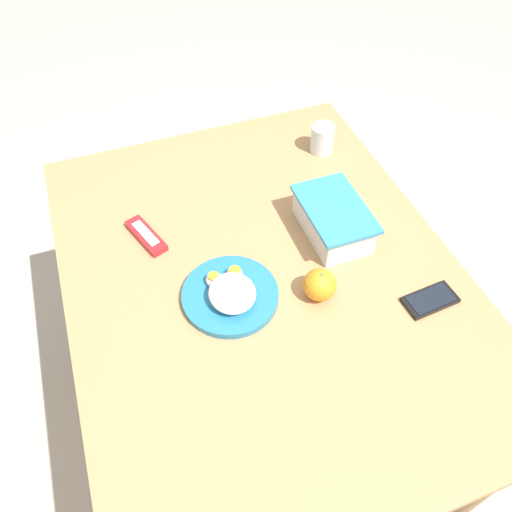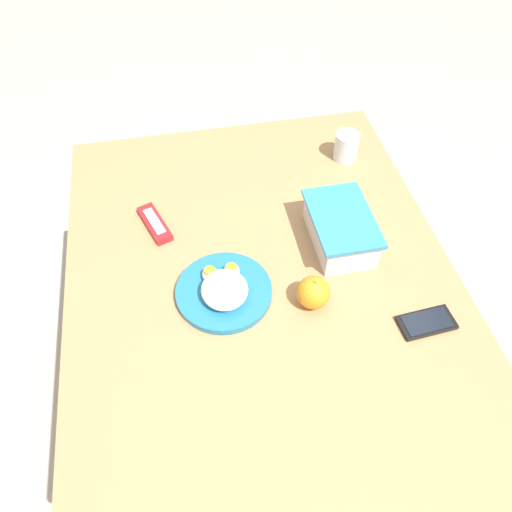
{
  "view_description": "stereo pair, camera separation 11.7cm",
  "coord_description": "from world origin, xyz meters",
  "px_view_note": "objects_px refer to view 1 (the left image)",
  "views": [
    {
      "loc": [
        0.67,
        -0.27,
        1.7
      ],
      "look_at": [
        -0.03,
        -0.01,
        0.8
      ],
      "focal_mm": 35.0,
      "sensor_mm": 36.0,
      "label": 1
    },
    {
      "loc": [
        0.7,
        -0.15,
        1.7
      ],
      "look_at": [
        -0.03,
        -0.01,
        0.8
      ],
      "focal_mm": 35.0,
      "sensor_mm": 36.0,
      "label": 2
    }
  ],
  "objects_px": {
    "orange_fruit": "(320,285)",
    "candy_bar": "(146,236)",
    "cell_phone": "(430,300)",
    "drinking_glass": "(322,139)",
    "rice_plate": "(231,293)",
    "food_container": "(333,222)"
  },
  "relations": [
    {
      "from": "cell_phone",
      "to": "drinking_glass",
      "type": "xyz_separation_m",
      "value": [
        -0.58,
        -0.0,
        0.04
      ]
    },
    {
      "from": "rice_plate",
      "to": "cell_phone",
      "type": "relative_size",
      "value": 1.75
    },
    {
      "from": "drinking_glass",
      "to": "orange_fruit",
      "type": "bearing_deg",
      "value": -25.68
    },
    {
      "from": "rice_plate",
      "to": "orange_fruit",
      "type": "bearing_deg",
      "value": 73.09
    },
    {
      "from": "candy_bar",
      "to": "drinking_glass",
      "type": "xyz_separation_m",
      "value": [
        -0.17,
        0.56,
        0.03
      ]
    },
    {
      "from": "cell_phone",
      "to": "drinking_glass",
      "type": "bearing_deg",
      "value": -179.89
    },
    {
      "from": "rice_plate",
      "to": "candy_bar",
      "type": "relative_size",
      "value": 1.53
    },
    {
      "from": "orange_fruit",
      "to": "candy_bar",
      "type": "xyz_separation_m",
      "value": [
        -0.31,
        -0.33,
        -0.03
      ]
    },
    {
      "from": "food_container",
      "to": "rice_plate",
      "type": "height_order",
      "value": "food_container"
    },
    {
      "from": "food_container",
      "to": "orange_fruit",
      "type": "xyz_separation_m",
      "value": [
        0.17,
        -0.11,
        -0.0
      ]
    },
    {
      "from": "orange_fruit",
      "to": "rice_plate",
      "type": "distance_m",
      "value": 0.2
    },
    {
      "from": "food_container",
      "to": "drinking_glass",
      "type": "relative_size",
      "value": 2.7
    },
    {
      "from": "food_container",
      "to": "orange_fruit",
      "type": "height_order",
      "value": "food_container"
    },
    {
      "from": "candy_bar",
      "to": "cell_phone",
      "type": "distance_m",
      "value": 0.69
    },
    {
      "from": "orange_fruit",
      "to": "candy_bar",
      "type": "bearing_deg",
      "value": -132.87
    },
    {
      "from": "food_container",
      "to": "drinking_glass",
      "type": "distance_m",
      "value": 0.33
    },
    {
      "from": "orange_fruit",
      "to": "drinking_glass",
      "type": "relative_size",
      "value": 0.92
    },
    {
      "from": "food_container",
      "to": "candy_bar",
      "type": "distance_m",
      "value": 0.46
    },
    {
      "from": "orange_fruit",
      "to": "drinking_glass",
      "type": "bearing_deg",
      "value": 154.32
    },
    {
      "from": "rice_plate",
      "to": "drinking_glass",
      "type": "bearing_deg",
      "value": 134.87
    },
    {
      "from": "rice_plate",
      "to": "candy_bar",
      "type": "distance_m",
      "value": 0.28
    },
    {
      "from": "rice_plate",
      "to": "cell_phone",
      "type": "xyz_separation_m",
      "value": [
        0.16,
        0.42,
        -0.02
      ]
    }
  ]
}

